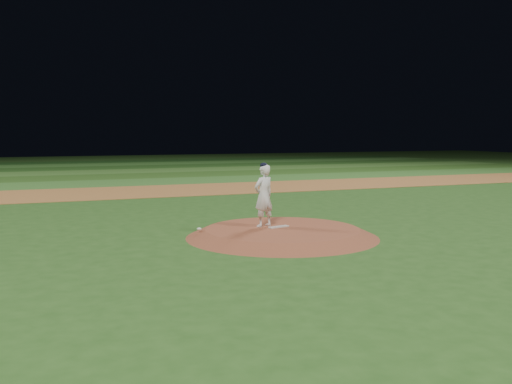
{
  "coord_description": "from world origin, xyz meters",
  "views": [
    {
      "loc": [
        -6.71,
        -14.63,
        2.99
      ],
      "look_at": [
        0.0,
        2.0,
        1.1
      ],
      "focal_mm": 40.0,
      "sensor_mm": 36.0,
      "label": 1
    }
  ],
  "objects_px": {
    "pitchers_mound": "(282,233)",
    "pitching_rubber": "(279,227)",
    "rosin_bag": "(199,229)",
    "pitcher_on_mound": "(264,195)"
  },
  "relations": [
    {
      "from": "pitchers_mound",
      "to": "pitching_rubber",
      "type": "height_order",
      "value": "pitching_rubber"
    },
    {
      "from": "pitchers_mound",
      "to": "pitching_rubber",
      "type": "bearing_deg",
      "value": 96.0
    },
    {
      "from": "pitching_rubber",
      "to": "rosin_bag",
      "type": "bearing_deg",
      "value": 155.98
    },
    {
      "from": "rosin_bag",
      "to": "pitcher_on_mound",
      "type": "bearing_deg",
      "value": -3.43
    },
    {
      "from": "pitching_rubber",
      "to": "pitcher_on_mound",
      "type": "bearing_deg",
      "value": 128.04
    },
    {
      "from": "pitching_rubber",
      "to": "pitchers_mound",
      "type": "bearing_deg",
      "value": -98.32
    },
    {
      "from": "rosin_bag",
      "to": "pitching_rubber",
      "type": "bearing_deg",
      "value": -9.7
    },
    {
      "from": "pitchers_mound",
      "to": "pitcher_on_mound",
      "type": "xyz_separation_m",
      "value": [
        -0.38,
        0.47,
        1.04
      ]
    },
    {
      "from": "rosin_bag",
      "to": "pitcher_on_mound",
      "type": "distance_m",
      "value": 2.11
    },
    {
      "from": "pitchers_mound",
      "to": "pitching_rubber",
      "type": "relative_size",
      "value": 8.44
    }
  ]
}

